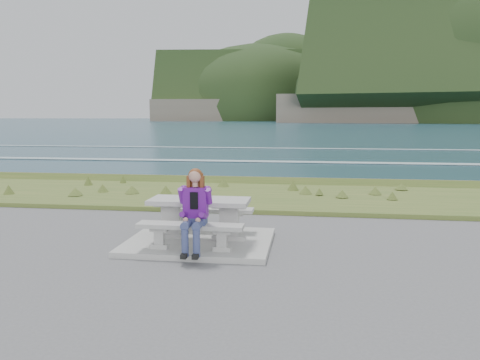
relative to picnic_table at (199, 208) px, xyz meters
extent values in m
cube|color=#9D9D98|center=(0.00, 0.00, -0.63)|extent=(2.60, 2.10, 0.10)
cube|color=#9D9D98|center=(-0.54, 0.00, -0.54)|extent=(0.62, 0.12, 0.08)
cube|color=#9D9D98|center=(-0.54, 0.00, -0.25)|extent=(0.34, 0.09, 0.51)
cube|color=#9D9D98|center=(-0.54, 0.00, 0.05)|extent=(0.62, 0.12, 0.08)
cube|color=#9D9D98|center=(0.54, 0.00, -0.54)|extent=(0.62, 0.12, 0.08)
cube|color=#9D9D98|center=(0.54, 0.00, -0.25)|extent=(0.34, 0.09, 0.51)
cube|color=#9D9D98|center=(0.54, 0.00, 0.05)|extent=(0.62, 0.12, 0.08)
cube|color=#9D9D98|center=(0.00, 0.00, 0.13)|extent=(1.80, 0.75, 0.08)
cube|color=#9D9D98|center=(-0.54, -0.70, -0.54)|extent=(0.30, 0.12, 0.08)
cube|color=#9D9D98|center=(-0.54, -0.70, -0.39)|extent=(0.17, 0.09, 0.22)
cube|color=#9D9D98|center=(-0.54, -0.70, -0.24)|extent=(0.30, 0.12, 0.08)
cube|color=#9D9D98|center=(0.54, -0.70, -0.54)|extent=(0.30, 0.12, 0.08)
cube|color=#9D9D98|center=(0.54, -0.70, -0.39)|extent=(0.17, 0.09, 0.22)
cube|color=#9D9D98|center=(0.54, -0.70, -0.24)|extent=(0.30, 0.12, 0.08)
cube|color=#9D9D98|center=(0.00, -0.70, -0.17)|extent=(1.80, 0.35, 0.07)
cube|color=#9D9D98|center=(-0.54, 0.70, -0.54)|extent=(0.30, 0.12, 0.08)
cube|color=#9D9D98|center=(-0.54, 0.70, -0.39)|extent=(0.17, 0.09, 0.22)
cube|color=#9D9D98|center=(-0.54, 0.70, -0.24)|extent=(0.30, 0.12, 0.08)
cube|color=#9D9D98|center=(0.54, 0.70, -0.54)|extent=(0.30, 0.12, 0.08)
cube|color=#9D9D98|center=(0.54, 0.70, -0.39)|extent=(0.17, 0.09, 0.22)
cube|color=#9D9D98|center=(0.54, 0.70, -0.24)|extent=(0.30, 0.12, 0.08)
cube|color=#9D9D98|center=(0.00, 0.70, -0.17)|extent=(1.80, 0.35, 0.07)
cube|color=#355A22|center=(0.00, 5.00, -0.68)|extent=(160.00, 4.50, 0.22)
cube|color=#6A5D50|center=(0.00, 7.90, -0.68)|extent=(160.00, 0.80, 2.20)
plane|color=#1C4051|center=(0.00, 430.00, -2.48)|extent=(1600.00, 1600.00, 0.00)
cube|color=silver|center=(0.00, 14.00, -2.42)|extent=(220.00, 3.00, 0.06)
cube|color=silver|center=(0.00, 22.00, -2.42)|extent=(220.00, 2.00, 0.06)
cube|color=silver|center=(0.00, 34.00, -2.42)|extent=(220.00, 1.40, 0.06)
cube|color=silver|center=(0.00, 52.00, -2.42)|extent=(220.00, 1.00, 0.06)
cube|color=#6A5D50|center=(-40.00, 440.00, 6.52)|extent=(201.55, 149.04, 18.00)
ellipsoid|color=#1A3316|center=(-40.00, 440.00, 9.52)|extent=(211.86, 162.91, 118.56)
cube|color=navy|center=(0.10, -0.91, -0.30)|extent=(0.37, 0.68, 0.56)
cube|color=#5D1287|center=(0.10, -0.68, 0.23)|extent=(0.40, 0.23, 0.51)
sphere|color=tan|center=(0.10, -0.70, 0.67)|extent=(0.22, 0.22, 0.22)
sphere|color=brown|center=(0.10, -0.68, 0.68)|extent=(0.23, 0.23, 0.23)
camera|label=1|loc=(1.92, -8.14, 1.65)|focal=35.00mm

